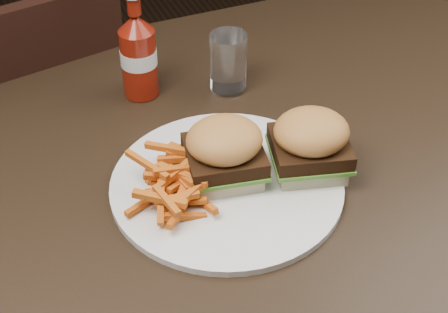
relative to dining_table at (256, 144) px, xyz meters
name	(u,v)px	position (x,y,z in m)	size (l,w,h in m)	color
dining_table	(256,144)	(0.00, 0.00, 0.00)	(1.20, 0.80, 0.04)	black
chair_far	(18,156)	(-0.34, 0.50, -0.30)	(0.41, 0.41, 0.04)	black
plate	(227,185)	(-0.09, -0.10, 0.03)	(0.33, 0.33, 0.01)	white
sandwich_half_a	(224,171)	(-0.09, -0.08, 0.04)	(0.10, 0.09, 0.02)	beige
sandwich_half_b	(308,162)	(0.03, -0.11, 0.04)	(0.10, 0.09, 0.02)	beige
fries_pile	(181,181)	(-0.16, -0.09, 0.05)	(0.12, 0.12, 0.05)	#D16308
ketchup_bottle	(139,63)	(-0.13, 0.18, 0.08)	(0.06, 0.06, 0.12)	maroon
tumbler	(228,61)	(0.01, 0.13, 0.08)	(0.06, 0.06, 0.10)	white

